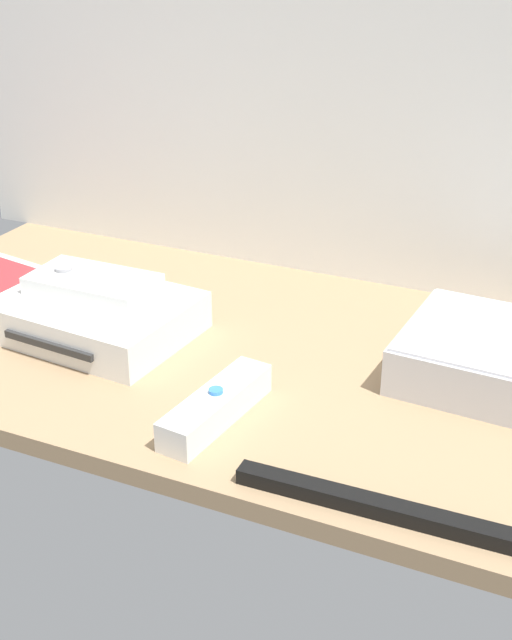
{
  "coord_description": "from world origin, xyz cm",
  "views": [
    {
      "loc": [
        34.17,
        -75.26,
        44.53
      ],
      "look_at": [
        0.0,
        0.0,
        4.0
      ],
      "focal_mm": 47.69,
      "sensor_mm": 36.0,
      "label": 1
    }
  ],
  "objects": [
    {
      "name": "game_console",
      "position": [
        -18.53,
        -3.28,
        2.2
      ],
      "size": [
        22.25,
        17.8,
        4.4
      ],
      "rotation": [
        0.0,
        0.0,
        -0.08
      ],
      "color": "white",
      "rests_on": "ground_plane"
    },
    {
      "name": "remote_wand",
      "position": [
        2.17,
        -13.95,
        1.51
      ],
      "size": [
        5.29,
        15.12,
        3.4
      ],
      "rotation": [
        0.0,
        0.0,
        -0.12
      ],
      "color": "white",
      "rests_on": "ground_plane"
    },
    {
      "name": "ground_plane",
      "position": [
        0.0,
        0.0,
        -1.0
      ],
      "size": [
        100.0,
        48.0,
        2.0
      ],
      "primitive_type": "cube",
      "color": "#9E7F5B",
      "rests_on": "ground"
    },
    {
      "name": "sensor_bar",
      "position": [
        20.2,
        -21.1,
        0.7
      ],
      "size": [
        24.04,
        2.35,
        1.4
      ],
      "primitive_type": "cube",
      "rotation": [
        0.0,
        0.0,
        0.02
      ],
      "color": "black",
      "rests_on": "ground_plane"
    },
    {
      "name": "back_wall",
      "position": [
        0.0,
        24.6,
        32.0
      ],
      "size": [
        110.0,
        1.2,
        64.0
      ],
      "primitive_type": "cube",
      "color": "white",
      "rests_on": "ground"
    },
    {
      "name": "mini_computer",
      "position": [
        24.13,
        4.87,
        2.64
      ],
      "size": [
        17.95,
        17.95,
        5.3
      ],
      "rotation": [
        0.0,
        0.0,
        -0.06
      ],
      "color": "silver",
      "rests_on": "ground_plane"
    },
    {
      "name": "remote_classic_pad",
      "position": [
        -19.76,
        -1.78,
        5.41
      ],
      "size": [
        14.42,
        8.04,
        2.4
      ],
      "rotation": [
        0.0,
        0.0,
        -0.0
      ],
      "color": "white",
      "rests_on": "game_console"
    }
  ]
}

